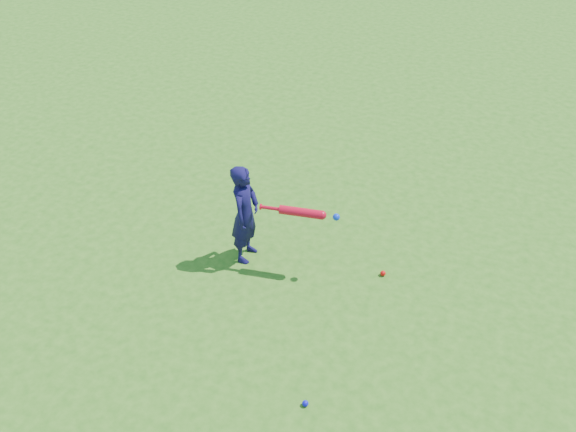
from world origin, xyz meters
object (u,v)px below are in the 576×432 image
(ground_ball_red, at_px, (383,273))
(bat_swing, at_px, (304,213))
(child, at_px, (245,214))
(ground_ball_blue, at_px, (305,403))

(ground_ball_red, relative_size, bat_swing, 0.07)
(ground_ball_red, height_order, bat_swing, bat_swing)
(child, bearing_deg, bat_swing, -87.76)
(bat_swing, bearing_deg, ground_ball_blue, -77.48)
(ground_ball_blue, bearing_deg, ground_ball_red, 84.43)
(ground_ball_red, bearing_deg, bat_swing, -166.78)
(child, distance_m, bat_swing, 0.72)
(child, relative_size, bat_swing, 1.39)
(ground_ball_red, xyz_separation_m, bat_swing, (-0.90, -0.21, 0.76))
(child, height_order, bat_swing, child)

